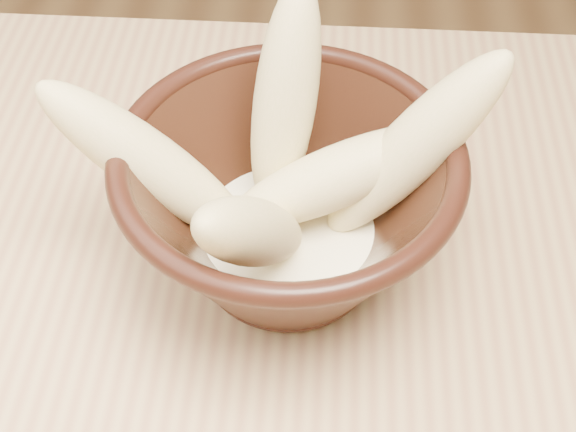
# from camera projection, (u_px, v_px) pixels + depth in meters

# --- Properties ---
(bowl) EXTENTS (0.20, 0.20, 0.11)m
(bowl) POSITION_uv_depth(u_px,v_px,m) (288.00, 205.00, 0.47)
(bowl) COLOR black
(bowl) RESTS_ON table
(milk_puddle) EXTENTS (0.11, 0.11, 0.02)m
(milk_puddle) POSITION_uv_depth(u_px,v_px,m) (288.00, 235.00, 0.49)
(milk_puddle) COLOR #FFF6CD
(milk_puddle) RESTS_ON bowl
(banana_upright) EXTENTS (0.06, 0.09, 0.15)m
(banana_upright) POSITION_uv_depth(u_px,v_px,m) (285.00, 101.00, 0.46)
(banana_upright) COLOR #C7BE75
(banana_upright) RESTS_ON bowl
(banana_left) EXTENTS (0.14, 0.05, 0.13)m
(banana_left) POSITION_uv_depth(u_px,v_px,m) (149.00, 164.00, 0.45)
(banana_left) COLOR #C7BE75
(banana_left) RESTS_ON bowl
(banana_right) EXTENTS (0.13, 0.07, 0.14)m
(banana_right) POSITION_uv_depth(u_px,v_px,m) (414.00, 147.00, 0.45)
(banana_right) COLOR #C7BE75
(banana_right) RESTS_ON bowl
(banana_across) EXTENTS (0.14, 0.08, 0.07)m
(banana_across) POSITION_uv_depth(u_px,v_px,m) (336.00, 177.00, 0.46)
(banana_across) COLOR #C7BE75
(banana_across) RESTS_ON bowl
(banana_front) EXTENTS (0.08, 0.12, 0.12)m
(banana_front) POSITION_uv_depth(u_px,v_px,m) (252.00, 232.00, 0.42)
(banana_front) COLOR #C7BE75
(banana_front) RESTS_ON bowl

